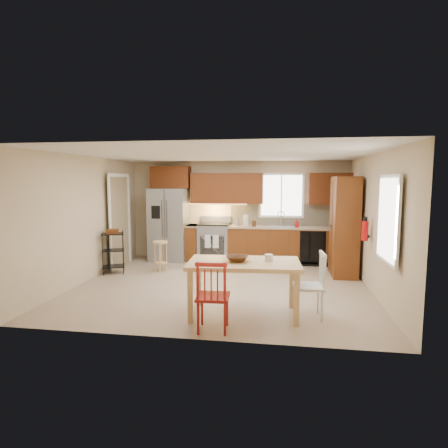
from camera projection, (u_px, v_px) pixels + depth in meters
name	position (u px, v px, depth m)	size (l,w,h in m)	color
floor	(222.00, 285.00, 7.23)	(5.50, 5.50, 0.00)	gray
ceiling	(222.00, 154.00, 6.95)	(5.50, 5.00, 0.02)	silver
wall_back	(238.00, 211.00, 9.54)	(5.50, 0.02, 2.50)	#CCB793
wall_front	(191.00, 243.00, 4.64)	(5.50, 0.02, 2.50)	#CCB793
wall_left	(87.00, 219.00, 7.51)	(0.02, 5.00, 2.50)	#CCB793
wall_right	(374.00, 224.00, 6.67)	(0.02, 5.00, 2.50)	#CCB793
refrigerator	(169.00, 224.00, 9.47)	(0.92, 0.75, 1.82)	gray
range_stove	(214.00, 243.00, 9.41)	(0.76, 0.63, 0.92)	gray
base_cabinet_narrow	(193.00, 243.00, 9.51)	(0.30, 0.60, 0.90)	#692E13
base_cabinet_run	(288.00, 245.00, 9.15)	(2.92, 0.60, 0.90)	#692E13
dishwasher	(313.00, 248.00, 8.78)	(0.60, 0.02, 0.78)	black
backsplash	(289.00, 214.00, 9.34)	(2.92, 0.03, 0.55)	beige
upper_over_fridge	(171.00, 177.00, 9.53)	(1.00, 0.35, 0.55)	#5B290F
upper_left_block	(227.00, 188.00, 9.34)	(1.80, 0.35, 0.75)	#5B290F
upper_right_block	(330.00, 189.00, 8.97)	(1.00, 0.35, 0.75)	#5B290F
window_back	(281.00, 195.00, 9.31)	(1.12, 0.04, 1.12)	white
sink	(281.00, 228.00, 9.13)	(0.62, 0.46, 0.16)	gray
undercab_glow	(215.00, 204.00, 9.41)	(1.60, 0.30, 0.01)	#FFBF66
soap_bottle	(297.00, 223.00, 8.96)	(0.09, 0.09, 0.19)	#BC0D0D
paper_towel	(246.00, 221.00, 9.19)	(0.12, 0.12, 0.28)	silver
canister_steel	(238.00, 222.00, 9.22)	(0.11, 0.11, 0.18)	gray
canister_wood	(254.00, 224.00, 9.14)	(0.10, 0.10, 0.14)	#482413
pantry	(344.00, 226.00, 7.92)	(0.50, 0.95, 2.10)	#692E13
fire_extinguisher	(365.00, 231.00, 6.86)	(0.12, 0.12, 0.36)	#BC0D0D
window_right	(389.00, 219.00, 5.53)	(0.04, 1.02, 1.32)	white
doorway	(119.00, 222.00, 8.79)	(0.04, 0.95, 2.10)	#8C7A59
dining_table	(244.00, 289.00, 5.61)	(1.65, 0.93, 0.80)	#DCAE6E
chair_red	(213.00, 295.00, 5.01)	(0.45, 0.45, 0.97)	#A82019
chair_white	(308.00, 285.00, 5.50)	(0.45, 0.45, 0.97)	silver
table_bowl	(237.00, 262.00, 5.57)	(0.33, 0.33, 0.08)	#482413
table_jar	(269.00, 259.00, 5.60)	(0.13, 0.13, 0.15)	silver
bar_stool	(161.00, 256.00, 8.34)	(0.33, 0.33, 0.68)	#DCAE6E
utility_cart	(113.00, 252.00, 8.14)	(0.46, 0.36, 0.92)	black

